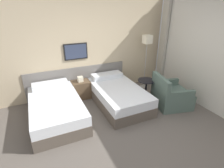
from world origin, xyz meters
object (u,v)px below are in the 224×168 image
Objects in this scene: nightstand at (81,89)px; armchair at (171,96)px; bed_near_door at (56,108)px; bed_near_window at (118,95)px; side_table at (146,86)px; floor_lamp at (147,45)px.

nightstand is 2.44m from armchair.
nightstand reaches higher than bed_near_door.
bed_near_window is 0.85m from side_table.
bed_near_window is at bearing 74.82° from armchair.
floor_lamp reaches higher than nightstand.
side_table is at bearing -120.87° from floor_lamp.
armchair is at bearing -90.89° from floor_lamp.
nightstand is 1.12× the size of side_table.
armchair is (-0.02, -1.24, -1.10)m from floor_lamp.
bed_near_window is at bearing 0.00° from bed_near_door.
floor_lamp is at bearing 11.70° from bed_near_door.
bed_near_door is at bearing 89.96° from armchair.
nightstand reaches higher than bed_near_window.
armchair is (2.81, -0.66, 0.01)m from bed_near_door.
nightstand is 2.32m from floor_lamp.
bed_near_window is at bearing -42.21° from nightstand.
bed_near_window is 3.04× the size of nightstand.
side_table is at bearing -26.62° from nightstand.
bed_near_window is at bearing 173.54° from side_table.
side_table is (0.83, -0.09, 0.15)m from bed_near_window.
armchair is at bearing -13.14° from bed_near_door.
nightstand is at bearing 42.21° from bed_near_door.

